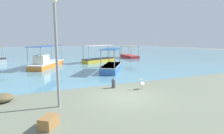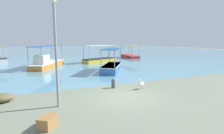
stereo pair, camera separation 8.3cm
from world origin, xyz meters
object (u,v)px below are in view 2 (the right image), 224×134
object	(u,v)px
fishing_boat_outer	(100,59)
fishing_boat_far_right	(130,55)
fishing_boat_near_right	(112,67)
mooring_bollard	(113,83)
lamp_post	(56,47)
cargo_crate	(48,122)
pelican	(142,84)
net_pile	(2,98)
fishing_boat_far_left	(47,62)

from	to	relation	value
fishing_boat_outer	fishing_boat_far_right	size ratio (longest dim) A/B	1.17
fishing_boat_near_right	mooring_bollard	xyz separation A→B (m)	(-2.48, -6.39, -0.17)
fishing_boat_far_right	lamp_post	xyz separation A→B (m)	(-15.72, -21.35, 2.65)
fishing_boat_far_right	cargo_crate	bearing A→B (deg)	-124.83
fishing_boat_far_right	pelican	world-z (taller)	fishing_boat_far_right
net_pile	cargo_crate	bearing A→B (deg)	-60.89
net_pile	cargo_crate	xyz separation A→B (m)	(2.28, -4.10, -0.01)
fishing_boat_far_right	net_pile	distance (m)	26.89
fishing_boat_outer	fishing_boat_near_right	distance (m)	8.42
lamp_post	mooring_bollard	size ratio (longest dim) A/B	7.90
fishing_boat_outer	fishing_boat_far_left	bearing A→B (deg)	-162.31
pelican	cargo_crate	size ratio (longest dim) A/B	1.03
fishing_boat_far_right	net_pile	world-z (taller)	fishing_boat_far_right
fishing_boat_far_right	lamp_post	distance (m)	26.64
fishing_boat_near_right	net_pile	distance (m)	11.61
fishing_boat_outer	lamp_post	size ratio (longest dim) A/B	1.06
lamp_post	fishing_boat_near_right	bearing A→B (deg)	52.75
pelican	mooring_bollard	world-z (taller)	pelican
fishing_boat_near_right	fishing_boat_far_left	size ratio (longest dim) A/B	0.76
fishing_boat_near_right	lamp_post	distance (m)	11.17
lamp_post	cargo_crate	world-z (taller)	lamp_post
fishing_boat_outer	cargo_crate	size ratio (longest dim) A/B	7.59
fishing_boat_far_right	mooring_bollard	size ratio (longest dim) A/B	7.19
fishing_boat_far_right	fishing_boat_near_right	distance (m)	15.65
mooring_bollard	cargo_crate	size ratio (longest dim) A/B	0.90
mooring_bollard	fishing_boat_far_right	bearing A→B (deg)	58.68
fishing_boat_far_right	net_pile	xyz separation A→B (m)	(-18.63, -19.39, -0.22)
lamp_post	net_pile	bearing A→B (deg)	146.06
fishing_boat_near_right	lamp_post	world-z (taller)	lamp_post
fishing_boat_far_left	mooring_bollard	distance (m)	12.85
fishing_boat_far_right	cargo_crate	xyz separation A→B (m)	(-16.34, -23.49, -0.23)
fishing_boat_outer	fishing_boat_far_right	bearing A→B (deg)	29.41
mooring_bollard	net_pile	xyz separation A→B (m)	(-7.01, -0.30, -0.13)
fishing_boat_near_right	mooring_bollard	world-z (taller)	fishing_boat_near_right
lamp_post	fishing_boat_outer	bearing A→B (deg)	64.95
fishing_boat_far_right	fishing_boat_near_right	xyz separation A→B (m)	(-9.14, -12.70, 0.08)
fishing_boat_outer	fishing_boat_far_left	size ratio (longest dim) A/B	0.85
net_pile	cargo_crate	distance (m)	4.69
net_pile	fishing_boat_outer	bearing A→B (deg)	54.15
fishing_boat_far_right	fishing_boat_outer	bearing A→B (deg)	-150.59
fishing_boat_near_right	pelican	size ratio (longest dim) A/B	6.55
fishing_boat_far_right	mooring_bollard	bearing A→B (deg)	-121.32
fishing_boat_far_right	lamp_post	bearing A→B (deg)	-126.36
mooring_bollard	net_pile	world-z (taller)	mooring_bollard
cargo_crate	fishing_boat_far_left	bearing A→B (deg)	87.99
cargo_crate	pelican	bearing A→B (deg)	27.32
fishing_boat_far_left	net_pile	xyz separation A→B (m)	(-2.86, -12.46, -0.40)
mooring_bollard	cargo_crate	world-z (taller)	mooring_bollard
mooring_bollard	fishing_boat_outer	bearing A→B (deg)	75.39
fishing_boat_far_left	mooring_bollard	size ratio (longest dim) A/B	9.84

